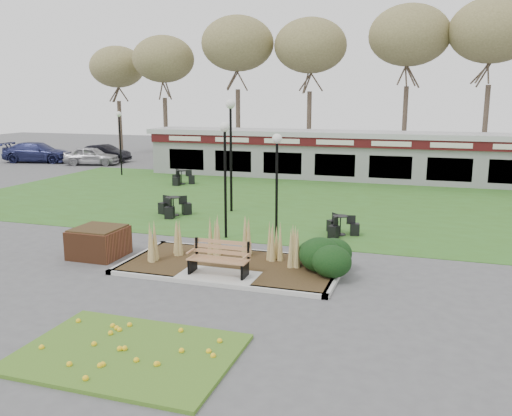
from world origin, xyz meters
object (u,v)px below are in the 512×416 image
(lamp_post_near_right, at_px, (277,166))
(lamp_post_mid_left, at_px, (225,154))
(bistro_set_b, at_px, (182,180))
(car_blue, at_px, (38,152))
(car_black, at_px, (105,153))
(park_bench, at_px, (220,258))
(bistro_set_c, at_px, (340,228))
(brick_planter, at_px, (99,242))
(bistro_set_a, at_px, (173,209))
(lamp_post_far_left, at_px, (120,129))
(food_pavilion, at_px, (339,155))
(car_silver, at_px, (92,156))
(lamp_post_mid_right, at_px, (231,131))

(lamp_post_near_right, bearing_deg, lamp_post_mid_left, 157.07)
(bistro_set_b, xyz_separation_m, car_blue, (-15.20, 6.34, 0.48))
(lamp_post_near_right, relative_size, car_black, 0.95)
(lamp_post_near_right, height_order, bistro_set_b, lamp_post_near_right)
(park_bench, distance_m, bistro_set_c, 6.26)
(brick_planter, distance_m, bistro_set_c, 8.47)
(bistro_set_a, height_order, bistro_set_c, bistro_set_a)
(lamp_post_near_right, distance_m, lamp_post_mid_left, 2.32)
(brick_planter, relative_size, car_blue, 0.28)
(lamp_post_far_left, relative_size, bistro_set_a, 2.76)
(lamp_post_near_right, bearing_deg, food_pavilion, 92.49)
(brick_planter, distance_m, car_silver, 24.45)
(lamp_post_mid_left, relative_size, car_black, 1.03)
(bistro_set_a, xyz_separation_m, car_black, (-13.88, 16.01, 0.38))
(food_pavilion, bearing_deg, bistro_set_b, -148.08)
(park_bench, xyz_separation_m, car_black, (-18.74, 22.87, 0.07))
(lamp_post_far_left, bearing_deg, lamp_post_near_right, -43.63)
(lamp_post_far_left, xyz_separation_m, bistro_set_c, (15.89, -10.98, -2.70))
(lamp_post_mid_left, bearing_deg, lamp_post_far_left, 133.69)
(bistro_set_b, bearing_deg, lamp_post_mid_left, -57.05)
(park_bench, relative_size, car_blue, 0.32)
(lamp_post_mid_right, relative_size, bistro_set_a, 3.31)
(bistro_set_b, bearing_deg, food_pavilion, 31.92)
(park_bench, bearing_deg, bistro_set_b, 119.33)
(lamp_post_far_left, distance_m, bistro_set_c, 19.50)
(park_bench, xyz_separation_m, lamp_post_mid_left, (-1.41, 4.12, 2.41))
(car_silver, bearing_deg, lamp_post_far_left, -142.33)
(lamp_post_mid_right, bearing_deg, bistro_set_c, -27.02)
(park_bench, relative_size, bistro_set_a, 1.16)
(lamp_post_mid_right, bearing_deg, bistro_set_a, -142.05)
(brick_planter, bearing_deg, car_blue, 133.27)
(lamp_post_far_left, bearing_deg, food_pavilion, 12.40)
(brick_planter, distance_m, lamp_post_far_left, 18.56)
(lamp_post_near_right, xyz_separation_m, bistro_set_a, (-5.57, 3.64, -2.50))
(brick_planter, relative_size, lamp_post_mid_right, 0.31)
(food_pavilion, relative_size, bistro_set_b, 16.58)
(bistro_set_b, bearing_deg, car_black, 141.86)
(park_bench, bearing_deg, food_pavilion, 90.00)
(food_pavilion, distance_m, lamp_post_mid_right, 11.80)
(bistro_set_b, relative_size, car_black, 0.37)
(food_pavilion, distance_m, car_blue, 23.45)
(car_silver, height_order, car_black, car_silver)
(lamp_post_mid_left, xyz_separation_m, car_silver, (-17.05, 16.63, -2.32))
(lamp_post_mid_left, xyz_separation_m, lamp_post_far_left, (-12.07, 12.63, -0.04))
(lamp_post_mid_right, height_order, car_black, lamp_post_mid_right)
(park_bench, height_order, bistro_set_c, park_bench)
(bistro_set_a, relative_size, car_silver, 0.37)
(car_black, bearing_deg, lamp_post_far_left, -137.54)
(car_black, bearing_deg, bistro_set_b, -126.35)
(car_blue, bearing_deg, bistro_set_b, -124.32)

